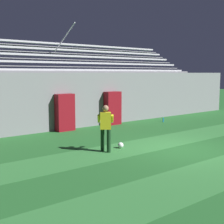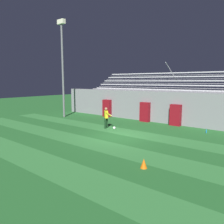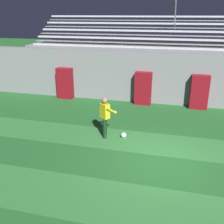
{
  "view_description": "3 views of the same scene",
  "coord_description": "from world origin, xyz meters",
  "px_view_note": "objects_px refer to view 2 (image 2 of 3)",
  "views": [
    {
      "loc": [
        -8.95,
        -7.15,
        2.79
      ],
      "look_at": [
        -1.47,
        2.29,
        1.28
      ],
      "focal_mm": 50.0,
      "sensor_mm": 36.0,
      "label": 1
    },
    {
      "loc": [
        8.67,
        -11.5,
        3.73
      ],
      "look_at": [
        -1.25,
        0.81,
        1.48
      ],
      "focal_mm": 35.0,
      "sensor_mm": 36.0,
      "label": 2
    },
    {
      "loc": [
        0.26,
        -7.86,
        4.75
      ],
      "look_at": [
        -2.26,
        2.15,
        0.84
      ],
      "focal_mm": 42.0,
      "sensor_mm": 36.0,
      "label": 3
    }
  ],
  "objects_px": {
    "water_bottle": "(206,131)",
    "goalkeeper": "(106,116)",
    "padding_pillar_gate_right": "(175,115)",
    "padding_pillar_far_left": "(107,108)",
    "traffic_cone": "(144,163)",
    "floodlight_pole": "(62,58)",
    "soccer_ball": "(114,128)",
    "padding_pillar_gate_left": "(145,112)"
  },
  "relations": [
    {
      "from": "padding_pillar_far_left",
      "to": "goalkeeper",
      "type": "distance_m",
      "value": 5.77
    },
    {
      "from": "padding_pillar_gate_right",
      "to": "traffic_cone",
      "type": "relative_size",
      "value": 4.26
    },
    {
      "from": "goalkeeper",
      "to": "water_bottle",
      "type": "distance_m",
      "value": 7.52
    },
    {
      "from": "floodlight_pole",
      "to": "traffic_cone",
      "type": "bearing_deg",
      "value": -26.05
    },
    {
      "from": "padding_pillar_gate_left",
      "to": "padding_pillar_gate_right",
      "type": "xyz_separation_m",
      "value": [
        2.95,
        0.0,
        0.0
      ]
    },
    {
      "from": "padding_pillar_gate_right",
      "to": "traffic_cone",
      "type": "distance_m",
      "value": 9.97
    },
    {
      "from": "floodlight_pole",
      "to": "water_bottle",
      "type": "relative_size",
      "value": 40.75
    },
    {
      "from": "water_bottle",
      "to": "padding_pillar_gate_right",
      "type": "bearing_deg",
      "value": 158.65
    },
    {
      "from": "padding_pillar_gate_right",
      "to": "floodlight_pole",
      "type": "height_order",
      "value": "floodlight_pole"
    },
    {
      "from": "padding_pillar_far_left",
      "to": "water_bottle",
      "type": "distance_m",
      "value": 10.46
    },
    {
      "from": "padding_pillar_gate_right",
      "to": "padding_pillar_far_left",
      "type": "distance_m",
      "value": 7.54
    },
    {
      "from": "padding_pillar_gate_right",
      "to": "goalkeeper",
      "type": "relative_size",
      "value": 1.07
    },
    {
      "from": "padding_pillar_far_left",
      "to": "water_bottle",
      "type": "bearing_deg",
      "value": -6.09
    },
    {
      "from": "padding_pillar_gate_right",
      "to": "goalkeeper",
      "type": "bearing_deg",
      "value": -130.92
    },
    {
      "from": "padding_pillar_gate_left",
      "to": "water_bottle",
      "type": "bearing_deg",
      "value": -10.84
    },
    {
      "from": "floodlight_pole",
      "to": "soccer_ball",
      "type": "bearing_deg",
      "value": -10.29
    },
    {
      "from": "goalkeeper",
      "to": "soccer_ball",
      "type": "relative_size",
      "value": 7.59
    },
    {
      "from": "padding_pillar_far_left",
      "to": "floodlight_pole",
      "type": "bearing_deg",
      "value": -138.89
    },
    {
      "from": "padding_pillar_far_left",
      "to": "soccer_ball",
      "type": "relative_size",
      "value": 8.14
    },
    {
      "from": "padding_pillar_gate_left",
      "to": "floodlight_pole",
      "type": "relative_size",
      "value": 0.18
    },
    {
      "from": "soccer_ball",
      "to": "padding_pillar_gate_right",
      "type": "bearing_deg",
      "value": 54.7
    },
    {
      "from": "water_bottle",
      "to": "goalkeeper",
      "type": "bearing_deg",
      "value": -153.45
    },
    {
      "from": "floodlight_pole",
      "to": "water_bottle",
      "type": "xyz_separation_m",
      "value": [
        13.77,
        1.86,
        -5.9
      ]
    },
    {
      "from": "padding_pillar_far_left",
      "to": "water_bottle",
      "type": "height_order",
      "value": "padding_pillar_far_left"
    },
    {
      "from": "padding_pillar_far_left",
      "to": "traffic_cone",
      "type": "distance_m",
      "value": 13.99
    },
    {
      "from": "padding_pillar_far_left",
      "to": "goalkeeper",
      "type": "relative_size",
      "value": 1.07
    },
    {
      "from": "padding_pillar_far_left",
      "to": "traffic_cone",
      "type": "bearing_deg",
      "value": -43.34
    },
    {
      "from": "padding_pillar_gate_left",
      "to": "padding_pillar_far_left",
      "type": "distance_m",
      "value": 4.59
    },
    {
      "from": "floodlight_pole",
      "to": "traffic_cone",
      "type": "distance_m",
      "value": 16.17
    },
    {
      "from": "goalkeeper",
      "to": "water_bottle",
      "type": "bearing_deg",
      "value": 26.55
    },
    {
      "from": "padding_pillar_gate_left",
      "to": "goalkeeper",
      "type": "bearing_deg",
      "value": -101.54
    },
    {
      "from": "padding_pillar_gate_right",
      "to": "goalkeeper",
      "type": "xyz_separation_m",
      "value": [
        -3.86,
        -4.45,
        0.06
      ]
    },
    {
      "from": "goalkeeper",
      "to": "traffic_cone",
      "type": "bearing_deg",
      "value": -38.43
    },
    {
      "from": "padding_pillar_far_left",
      "to": "floodlight_pole",
      "type": "xyz_separation_m",
      "value": [
        -3.4,
        -2.96,
        5.13
      ]
    },
    {
      "from": "goalkeeper",
      "to": "floodlight_pole",
      "type": "bearing_deg",
      "value": 168.15
    },
    {
      "from": "padding_pillar_far_left",
      "to": "traffic_cone",
      "type": "height_order",
      "value": "padding_pillar_far_left"
    },
    {
      "from": "floodlight_pole",
      "to": "traffic_cone",
      "type": "xyz_separation_m",
      "value": [
        13.56,
        -6.63,
        -5.81
      ]
    },
    {
      "from": "floodlight_pole",
      "to": "padding_pillar_gate_right",
      "type": "bearing_deg",
      "value": 15.16
    },
    {
      "from": "soccer_ball",
      "to": "water_bottle",
      "type": "bearing_deg",
      "value": 28.92
    },
    {
      "from": "padding_pillar_gate_left",
      "to": "soccer_ball",
      "type": "height_order",
      "value": "padding_pillar_gate_left"
    },
    {
      "from": "padding_pillar_gate_left",
      "to": "water_bottle",
      "type": "relative_size",
      "value": 7.46
    },
    {
      "from": "padding_pillar_gate_left",
      "to": "goalkeeper",
      "type": "distance_m",
      "value": 4.54
    }
  ]
}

